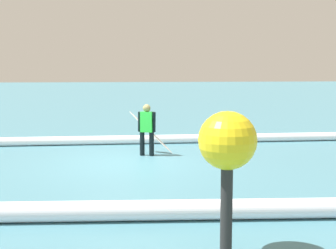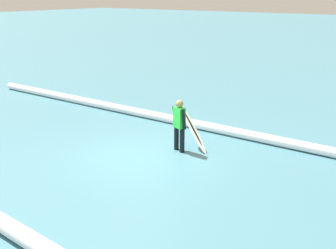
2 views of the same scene
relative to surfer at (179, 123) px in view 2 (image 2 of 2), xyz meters
name	(u,v)px [view 2 (image 2 of 2)]	position (x,y,z in m)	size (l,w,h in m)	color
ground_plane	(140,156)	(0.62, 1.00, -0.83)	(159.32, 159.32, 0.00)	teal
surfer	(179,123)	(0.00, 0.00, 0.00)	(0.49, 0.33, 1.48)	black
surfboard	(192,127)	(-0.15, -0.42, -0.21)	(1.34, 0.65, 1.25)	white
wave_crest_foreground	(231,131)	(-0.49, -2.10, -0.68)	(0.29, 0.29, 23.35)	white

